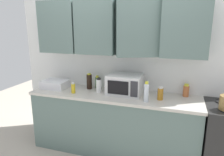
{
  "coord_description": "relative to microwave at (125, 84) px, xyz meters",
  "views": [
    {
      "loc": [
        0.87,
        -3.01,
        1.86
      ],
      "look_at": [
        -0.04,
        -0.25,
        1.12
      ],
      "focal_mm": 33.57,
      "sensor_mm": 36.0,
      "label": 1
    }
  ],
  "objects": [
    {
      "name": "dish_rack",
      "position": [
        -1.11,
        -0.05,
        -0.08
      ],
      "size": [
        0.38,
        0.3,
        0.12
      ],
      "primitive_type": "cube",
      "color": "silver",
      "rests_on": "counter_run"
    },
    {
      "name": "wall_back_with_cabinets",
      "position": [
        -0.15,
        0.17,
        0.54
      ],
      "size": [
        3.29,
        0.52,
        2.6
      ],
      "color": "white",
      "rests_on": "ground_plane"
    },
    {
      "name": "bottle_amber_vinegar",
      "position": [
        0.51,
        -0.08,
        -0.06
      ],
      "size": [
        0.08,
        0.08,
        0.18
      ],
      "color": "#AD701E",
      "rests_on": "counter_run"
    },
    {
      "name": "bottle_yellow_mustard",
      "position": [
        -0.72,
        -0.19,
        -0.07
      ],
      "size": [
        0.06,
        0.06,
        0.16
      ],
      "color": "gold",
      "rests_on": "counter_run"
    },
    {
      "name": "microwave",
      "position": [
        0.0,
        0.0,
        0.0
      ],
      "size": [
        0.48,
        0.37,
        0.28
      ],
      "color": "silver",
      "rests_on": "counter_run"
    },
    {
      "name": "bottle_spice_jar",
      "position": [
        0.83,
        0.16,
        -0.06
      ],
      "size": [
        0.08,
        0.08,
        0.18
      ],
      "color": "#BC6638",
      "rests_on": "counter_run"
    },
    {
      "name": "counter_run",
      "position": [
        -0.15,
        -0.05,
        -0.59
      ],
      "size": [
        2.42,
        0.63,
        0.9
      ],
      "color": "slate",
      "rests_on": "ground_plane"
    },
    {
      "name": "bottle_white_jar",
      "position": [
        -0.38,
        -0.04,
        -0.04
      ],
      "size": [
        0.08,
        0.08,
        0.21
      ],
      "color": "white",
      "rests_on": "counter_run"
    },
    {
      "name": "bottle_green_oil",
      "position": [
        -0.48,
        0.15,
        -0.05
      ],
      "size": [
        0.06,
        0.06,
        0.2
      ],
      "color": "#386B2D",
      "rests_on": "counter_run"
    },
    {
      "name": "bottle_soy_dark",
      "position": [
        -0.58,
        0.07,
        -0.02
      ],
      "size": [
        0.08,
        0.08,
        0.24
      ],
      "color": "black",
      "rests_on": "counter_run"
    },
    {
      "name": "bottle_clear_tall",
      "position": [
        0.34,
        -0.22,
        -0.01
      ],
      "size": [
        0.06,
        0.06,
        0.27
      ],
      "color": "silver",
      "rests_on": "counter_run"
    }
  ]
}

